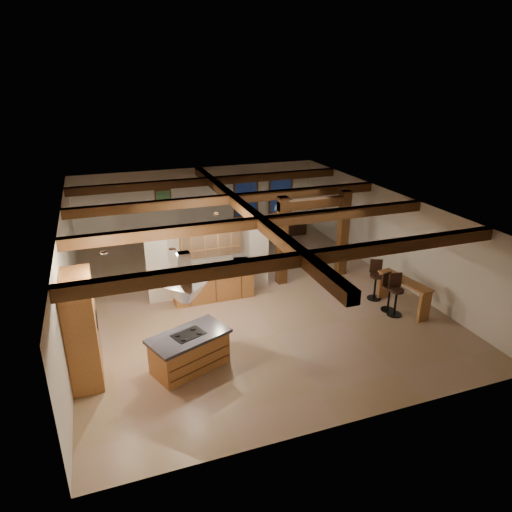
{
  "coord_description": "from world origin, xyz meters",
  "views": [
    {
      "loc": [
        -3.99,
        -12.1,
        6.41
      ],
      "look_at": [
        0.51,
        0.5,
        1.05
      ],
      "focal_mm": 32.0,
      "sensor_mm": 36.0,
      "label": 1
    }
  ],
  "objects_px": {
    "dining_table": "(230,257)",
    "bar_counter": "(404,289)",
    "sofa": "(279,227)",
    "kitchen_island": "(190,351)"
  },
  "relations": [
    {
      "from": "dining_table",
      "to": "sofa",
      "type": "relative_size",
      "value": 0.84
    },
    {
      "from": "dining_table",
      "to": "sofa",
      "type": "distance_m",
      "value": 3.92
    },
    {
      "from": "dining_table",
      "to": "bar_counter",
      "type": "bearing_deg",
      "value": -35.19
    },
    {
      "from": "kitchen_island",
      "to": "sofa",
      "type": "relative_size",
      "value": 0.92
    },
    {
      "from": "kitchen_island",
      "to": "bar_counter",
      "type": "xyz_separation_m",
      "value": [
        6.44,
        0.76,
        0.17
      ]
    },
    {
      "from": "kitchen_island",
      "to": "dining_table",
      "type": "xyz_separation_m",
      "value": [
        2.64,
        5.58,
        -0.12
      ]
    },
    {
      "from": "sofa",
      "to": "bar_counter",
      "type": "distance_m",
      "value": 7.46
    },
    {
      "from": "bar_counter",
      "to": "sofa",
      "type": "bearing_deg",
      "value": 96.51
    },
    {
      "from": "dining_table",
      "to": "bar_counter",
      "type": "xyz_separation_m",
      "value": [
        3.79,
        -4.82,
        0.3
      ]
    },
    {
      "from": "bar_counter",
      "to": "kitchen_island",
      "type": "bearing_deg",
      "value": -173.29
    }
  ]
}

